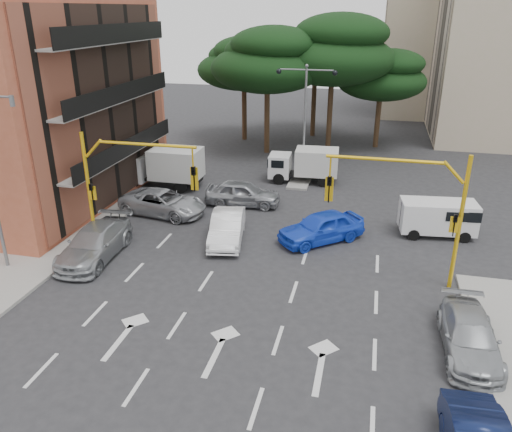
{
  "coord_description": "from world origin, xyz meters",
  "views": [
    {
      "loc": [
        4.76,
        -18.54,
        11.35
      ],
      "look_at": [
        -0.68,
        4.21,
        1.6
      ],
      "focal_mm": 35.0,
      "sensor_mm": 36.0,
      "label": 1
    }
  ],
  "objects_px": {
    "car_silver_wagon": "(95,243)",
    "box_truck_a": "(163,167)",
    "car_white_hatch": "(227,227)",
    "car_blue_compact": "(321,227)",
    "street_lamp_center": "(305,102)",
    "signal_mast_left": "(121,178)",
    "box_truck_b": "(304,165)",
    "signal_mast_right": "(417,202)",
    "car_silver_cross_b": "(243,193)",
    "car_silver_cross_a": "(163,203)",
    "car_silver_parked": "(470,336)",
    "van_white": "(437,218)"
  },
  "relations": [
    {
      "from": "car_silver_wagon",
      "to": "car_silver_cross_a",
      "type": "xyz_separation_m",
      "value": [
        0.98,
        6.05,
        -0.05
      ]
    },
    {
      "from": "signal_mast_left",
      "to": "street_lamp_center",
      "type": "bearing_deg",
      "value": 64.09
    },
    {
      "from": "street_lamp_center",
      "to": "box_truck_a",
      "type": "distance_m",
      "value": 10.79
    },
    {
      "from": "car_silver_wagon",
      "to": "street_lamp_center",
      "type": "bearing_deg",
      "value": 59.18
    },
    {
      "from": "box_truck_a",
      "to": "box_truck_b",
      "type": "height_order",
      "value": "box_truck_a"
    },
    {
      "from": "signal_mast_left",
      "to": "car_white_hatch",
      "type": "bearing_deg",
      "value": 27.22
    },
    {
      "from": "car_silver_parked",
      "to": "box_truck_b",
      "type": "bearing_deg",
      "value": 114.83
    },
    {
      "from": "signal_mast_right",
      "to": "box_truck_a",
      "type": "xyz_separation_m",
      "value": [
        -15.8,
        9.66,
        -2.52
      ]
    },
    {
      "from": "car_blue_compact",
      "to": "van_white",
      "type": "xyz_separation_m",
      "value": [
        5.96,
        2.23,
        0.18
      ]
    },
    {
      "from": "car_silver_cross_b",
      "to": "car_silver_parked",
      "type": "bearing_deg",
      "value": -140.62
    },
    {
      "from": "car_silver_wagon",
      "to": "van_white",
      "type": "xyz_separation_m",
      "value": [
        16.5,
        6.69,
        0.2
      ]
    },
    {
      "from": "van_white",
      "to": "signal_mast_right",
      "type": "bearing_deg",
      "value": -23.36
    },
    {
      "from": "street_lamp_center",
      "to": "box_truck_b",
      "type": "xyz_separation_m",
      "value": [
        0.22,
        -1.08,
        -4.23
      ]
    },
    {
      "from": "car_silver_cross_a",
      "to": "car_silver_parked",
      "type": "xyz_separation_m",
      "value": [
        15.72,
        -9.59,
        -0.06
      ]
    },
    {
      "from": "car_white_hatch",
      "to": "van_white",
      "type": "bearing_deg",
      "value": 6.67
    },
    {
      "from": "van_white",
      "to": "box_truck_a",
      "type": "xyz_separation_m",
      "value": [
        -17.5,
        4.01,
        0.39
      ]
    },
    {
      "from": "signal_mast_left",
      "to": "car_white_hatch",
      "type": "xyz_separation_m",
      "value": [
        4.54,
        2.33,
        -3.13
      ]
    },
    {
      "from": "car_silver_wagon",
      "to": "box_truck_a",
      "type": "height_order",
      "value": "box_truck_a"
    },
    {
      "from": "signal_mast_right",
      "to": "car_blue_compact",
      "type": "distance_m",
      "value": 6.28
    },
    {
      "from": "car_silver_parked",
      "to": "signal_mast_left",
      "type": "bearing_deg",
      "value": 162.52
    },
    {
      "from": "car_silver_cross_a",
      "to": "box_truck_a",
      "type": "xyz_separation_m",
      "value": [
        -1.98,
        4.66,
        0.64
      ]
    },
    {
      "from": "box_truck_b",
      "to": "car_silver_parked",
      "type": "bearing_deg",
      "value": -157.59
    },
    {
      "from": "car_silver_parked",
      "to": "box_truck_a",
      "type": "relative_size",
      "value": 0.82
    },
    {
      "from": "car_silver_wagon",
      "to": "car_blue_compact",
      "type": "bearing_deg",
      "value": 20.13
    },
    {
      "from": "signal_mast_left",
      "to": "street_lamp_center",
      "type": "height_order",
      "value": "street_lamp_center"
    },
    {
      "from": "signal_mast_left",
      "to": "car_silver_cross_a",
      "type": "height_order",
      "value": "signal_mast_left"
    },
    {
      "from": "car_white_hatch",
      "to": "car_blue_compact",
      "type": "xyz_separation_m",
      "value": [
        4.8,
        1.09,
        0.04
      ]
    },
    {
      "from": "car_blue_compact",
      "to": "van_white",
      "type": "height_order",
      "value": "van_white"
    },
    {
      "from": "car_silver_cross_a",
      "to": "box_truck_a",
      "type": "relative_size",
      "value": 0.94
    },
    {
      "from": "signal_mast_right",
      "to": "street_lamp_center",
      "type": "bearing_deg",
      "value": 115.91
    },
    {
      "from": "box_truck_a",
      "to": "street_lamp_center",
      "type": "bearing_deg",
      "value": -64.4
    },
    {
      "from": "street_lamp_center",
      "to": "car_white_hatch",
      "type": "height_order",
      "value": "street_lamp_center"
    },
    {
      "from": "street_lamp_center",
      "to": "box_truck_b",
      "type": "relative_size",
      "value": 1.6
    },
    {
      "from": "signal_mast_right",
      "to": "car_silver_cross_b",
      "type": "relative_size",
      "value": 1.3
    },
    {
      "from": "signal_mast_left",
      "to": "box_truck_b",
      "type": "bearing_deg",
      "value": 61.5
    },
    {
      "from": "car_silver_wagon",
      "to": "box_truck_a",
      "type": "distance_m",
      "value": 10.77
    },
    {
      "from": "van_white",
      "to": "box_truck_a",
      "type": "bearing_deg",
      "value": -109.58
    },
    {
      "from": "car_silver_wagon",
      "to": "box_truck_a",
      "type": "bearing_deg",
      "value": 92.51
    },
    {
      "from": "signal_mast_right",
      "to": "signal_mast_left",
      "type": "bearing_deg",
      "value": 180.0
    },
    {
      "from": "car_blue_compact",
      "to": "car_silver_parked",
      "type": "bearing_deg",
      "value": -2.66
    },
    {
      "from": "car_silver_cross_b",
      "to": "car_silver_cross_a",
      "type": "bearing_deg",
      "value": 116.4
    },
    {
      "from": "car_white_hatch",
      "to": "car_silver_cross_b",
      "type": "height_order",
      "value": "car_silver_cross_b"
    },
    {
      "from": "box_truck_a",
      "to": "car_blue_compact",
      "type": "bearing_deg",
      "value": -118.58
    },
    {
      "from": "signal_mast_right",
      "to": "car_silver_cross_b",
      "type": "bearing_deg",
      "value": 141.96
    },
    {
      "from": "box_truck_a",
      "to": "car_silver_cross_b",
      "type": "bearing_deg",
      "value": -109.31
    },
    {
      "from": "car_silver_cross_a",
      "to": "car_silver_parked",
      "type": "distance_m",
      "value": 18.42
    },
    {
      "from": "car_silver_wagon",
      "to": "box_truck_b",
      "type": "height_order",
      "value": "box_truck_b"
    },
    {
      "from": "car_silver_wagon",
      "to": "signal_mast_left",
      "type": "bearing_deg",
      "value": 38.2
    },
    {
      "from": "car_silver_wagon",
      "to": "car_silver_cross_b",
      "type": "relative_size",
      "value": 1.15
    },
    {
      "from": "van_white",
      "to": "box_truck_b",
      "type": "bearing_deg",
      "value": -137.97
    }
  ]
}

